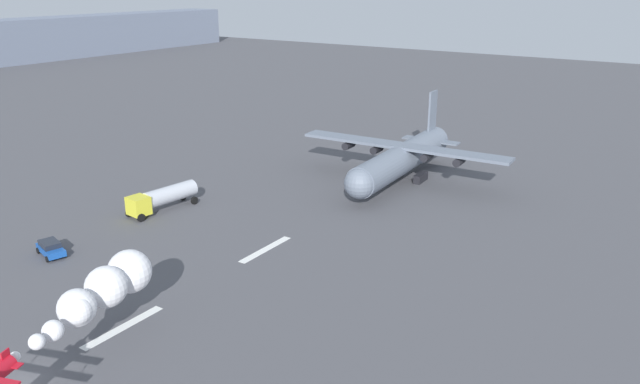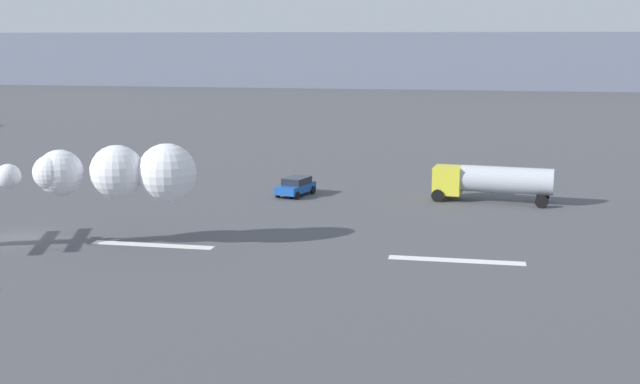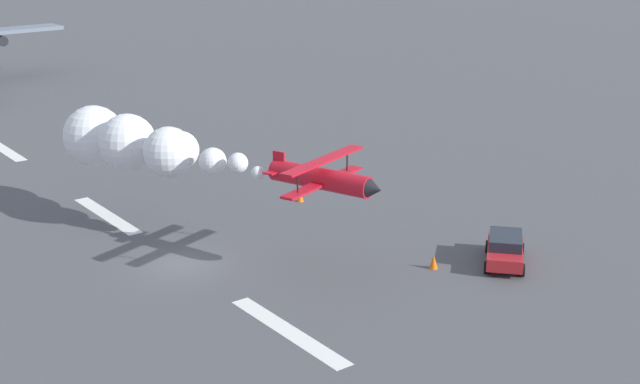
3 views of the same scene
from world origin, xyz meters
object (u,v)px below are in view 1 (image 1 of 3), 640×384
at_px(cargo_transport_plane, 399,160).
at_px(airport_staff_sedan, 51,248).
at_px(fuel_tanker_truck, 162,197).
at_px(stunt_biplane_red, 100,293).

xyz_separation_m(cargo_transport_plane, airport_staff_sedan, (-42.34, 19.07, -2.61)).
distance_m(fuel_tanker_truck, airport_staff_sedan, 15.90).
relative_size(fuel_tanker_truck, airport_staff_sedan, 2.18).
relative_size(stunt_biplane_red, airport_staff_sedan, 4.76).
bearing_deg(airport_staff_sedan, fuel_tanker_truck, 1.18).
bearing_deg(fuel_tanker_truck, stunt_biplane_red, -140.84).
xyz_separation_m(cargo_transport_plane, fuel_tanker_truck, (-26.47, 19.40, -1.68)).
relative_size(stunt_biplane_red, fuel_tanker_truck, 2.18).
bearing_deg(cargo_transport_plane, fuel_tanker_truck, 143.77).
bearing_deg(stunt_biplane_red, fuel_tanker_truck, 39.16).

